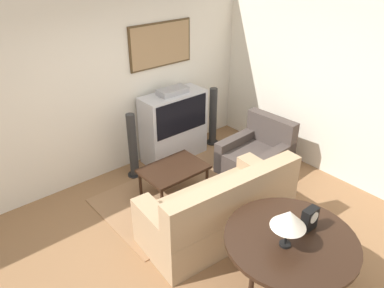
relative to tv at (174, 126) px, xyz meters
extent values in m
plane|color=#8E6642|center=(-1.06, -1.81, -0.59)|extent=(12.00, 12.00, 0.00)
cube|color=silver|center=(-1.06, 0.32, 0.76)|extent=(12.00, 0.06, 2.70)
cube|color=#4C381E|center=(0.00, 0.28, 1.27)|extent=(1.12, 0.03, 0.67)
cube|color=#A37F56|center=(0.00, 0.26, 1.27)|extent=(1.07, 0.01, 0.62)
cube|color=silver|center=(1.57, -1.81, 0.76)|extent=(0.06, 12.00, 2.70)
cube|color=#99704C|center=(-0.54, -0.92, -0.58)|extent=(2.39, 1.52, 0.01)
cube|color=silver|center=(0.00, 0.00, -0.33)|extent=(1.09, 0.45, 0.51)
cube|color=silver|center=(0.00, 0.00, 0.24)|extent=(1.09, 0.45, 0.63)
cube|color=black|center=(0.00, -0.23, 0.24)|extent=(0.98, 0.01, 0.55)
cube|color=#9E9EA3|center=(0.00, 0.00, 0.60)|extent=(0.49, 0.25, 0.09)
cube|color=tan|center=(-0.73, -1.81, -0.35)|extent=(1.95, 1.02, 0.48)
cube|color=tan|center=(-0.76, -2.13, 0.14)|extent=(1.89, 0.37, 0.50)
cube|color=tan|center=(0.09, -1.87, -0.27)|extent=(0.31, 0.89, 0.64)
cube|color=tan|center=(-1.55, -1.74, -0.27)|extent=(0.31, 0.89, 0.64)
cube|color=#7C664D|center=(-0.32, -2.04, 0.06)|extent=(0.37, 0.15, 0.34)
cube|color=#7C664D|center=(-1.17, -1.97, 0.06)|extent=(0.37, 0.15, 0.34)
cube|color=#473D38|center=(0.67, -1.19, -0.39)|extent=(1.00, 0.91, 0.39)
cube|color=#473D38|center=(1.06, -1.17, 0.03)|extent=(0.23, 0.86, 0.46)
cube|color=#473D38|center=(0.65, -0.85, -0.32)|extent=(0.96, 0.21, 0.53)
cube|color=#473D38|center=(0.69, -1.54, -0.32)|extent=(0.96, 0.21, 0.53)
cube|color=black|center=(-0.65, -0.83, -0.17)|extent=(0.90, 0.62, 0.04)
cylinder|color=black|center=(-1.05, -1.10, -0.39)|extent=(0.04, 0.04, 0.40)
cylinder|color=black|center=(-0.24, -1.10, -0.39)|extent=(0.04, 0.04, 0.40)
cylinder|color=black|center=(-1.05, -0.57, -0.39)|extent=(0.04, 0.04, 0.40)
cylinder|color=black|center=(-0.24, -0.57, -0.39)|extent=(0.04, 0.04, 0.40)
cylinder|color=black|center=(-0.85, -2.96, 0.15)|extent=(1.29, 1.29, 0.04)
cube|color=black|center=(-0.85, -2.96, 0.09)|extent=(1.10, 0.52, 0.08)
cylinder|color=black|center=(-1.30, -2.89, -0.23)|extent=(0.05, 0.05, 0.71)
cylinder|color=black|center=(-0.39, -2.89, -0.23)|extent=(0.05, 0.05, 0.71)
cylinder|color=black|center=(-0.97, -2.98, 0.18)|extent=(0.11, 0.11, 0.02)
cylinder|color=black|center=(-0.97, -2.98, 0.37)|extent=(0.02, 0.02, 0.34)
cone|color=silver|center=(-0.97, -2.98, 0.49)|extent=(0.33, 0.33, 0.17)
cube|color=black|center=(-0.60, -2.98, 0.29)|extent=(0.17, 0.09, 0.24)
cylinder|color=white|center=(-0.60, -3.03, 0.33)|extent=(0.12, 0.01, 0.12)
cylinder|color=black|center=(-0.83, -0.06, -0.58)|extent=(0.23, 0.23, 0.02)
cylinder|color=#2D2D2D|center=(-0.83, -0.06, -0.06)|extent=(0.13, 0.13, 1.05)
cylinder|color=black|center=(0.83, -0.06, -0.58)|extent=(0.23, 0.23, 0.02)
cylinder|color=#2D2D2D|center=(0.83, -0.06, -0.06)|extent=(0.13, 0.13, 1.05)
camera|label=1|loc=(-3.32, -4.42, 2.70)|focal=35.00mm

